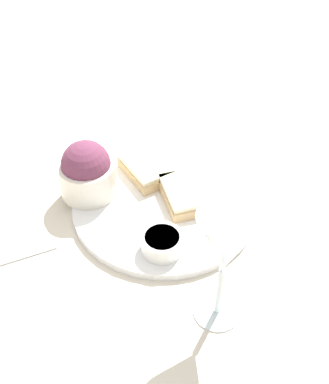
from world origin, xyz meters
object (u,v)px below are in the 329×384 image
at_px(cheese_toast_far, 146,169).
at_px(wine_glass, 225,248).
at_px(cheese_toast_near, 185,192).
at_px(sauce_ramekin, 162,242).
at_px(salad_bowl, 87,171).
at_px(fork, 2,262).

bearing_deg(cheese_toast_far, wine_glass, -165.36).
relative_size(cheese_toast_near, wine_glass, 0.57).
xyz_separation_m(cheese_toast_near, cheese_toast_far, (0.07, 0.06, 0.00)).
bearing_deg(sauce_ramekin, salad_bowl, 37.75).
relative_size(salad_bowl, wine_glass, 0.52).
bearing_deg(salad_bowl, sauce_ramekin, -142.25).
height_order(salad_bowl, cheese_toast_far, salad_bowl).
bearing_deg(cheese_toast_far, fork, 125.47).
relative_size(salad_bowl, cheese_toast_far, 0.85).
bearing_deg(salad_bowl, cheese_toast_near, -102.03).
bearing_deg(cheese_toast_far, cheese_toast_near, -138.20).
height_order(salad_bowl, fork, salad_bowl).
bearing_deg(wine_glass, fork, 68.97).
bearing_deg(wine_glass, salad_bowl, 34.84).
relative_size(cheese_toast_near, fork, 0.68).
bearing_deg(cheese_toast_far, sauce_ramekin, -176.86).
relative_size(sauce_ramekin, wine_glass, 0.34).
bearing_deg(wine_glass, cheese_toast_near, 3.74).
xyz_separation_m(salad_bowl, sauce_ramekin, (-0.14, -0.11, -0.03)).
bearing_deg(sauce_ramekin, fork, 87.81).
bearing_deg(cheese_toast_near, salad_bowl, 77.97).
height_order(cheese_toast_far, wine_glass, wine_glass).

